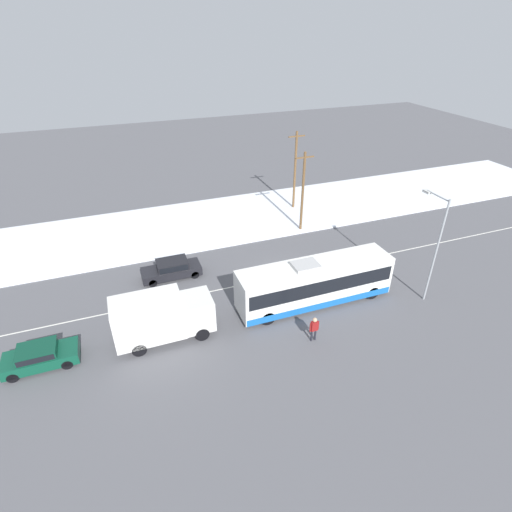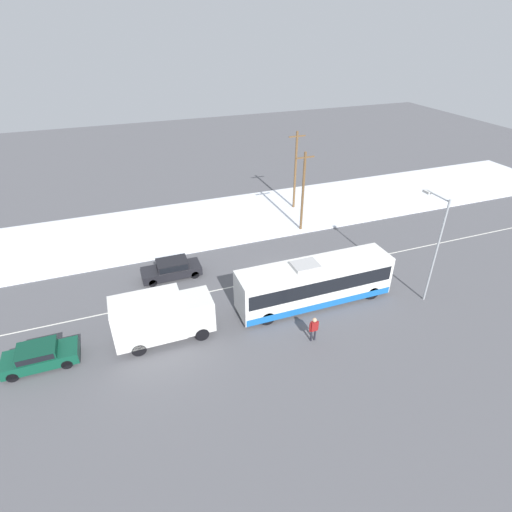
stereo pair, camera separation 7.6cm
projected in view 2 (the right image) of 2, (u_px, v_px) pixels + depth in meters
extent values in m
plane|color=#56565B|center=(284.00, 276.00, 32.06)|extent=(120.00, 120.00, 0.00)
cube|color=silver|center=(238.00, 217.00, 41.41)|extent=(80.00, 11.09, 0.12)
cube|color=silver|center=(284.00, 276.00, 32.06)|extent=(60.00, 0.12, 0.00)
cube|color=white|center=(315.00, 282.00, 28.29)|extent=(11.28, 2.55, 2.92)
cube|color=black|center=(315.00, 278.00, 28.11)|extent=(10.83, 2.57, 1.11)
cube|color=blue|center=(313.00, 296.00, 28.90)|extent=(11.16, 2.57, 0.53)
cube|color=#B2B2B2|center=(305.00, 265.00, 27.23)|extent=(1.80, 1.40, 0.24)
cylinder|color=black|center=(372.00, 293.00, 29.27)|extent=(1.00, 0.28, 1.00)
cylinder|color=black|center=(355.00, 277.00, 31.10)|extent=(1.00, 0.28, 1.00)
cylinder|color=black|center=(267.00, 318.00, 26.81)|extent=(1.00, 0.28, 1.00)
cylinder|color=black|center=(256.00, 299.00, 28.63)|extent=(1.00, 0.28, 1.00)
cube|color=silver|center=(148.00, 318.00, 24.69)|extent=(4.27, 2.30, 2.78)
cube|color=silver|center=(197.00, 311.00, 25.76)|extent=(1.90, 2.19, 2.17)
cube|color=black|center=(211.00, 302.00, 25.82)|extent=(0.06, 1.96, 0.95)
cylinder|color=black|center=(202.00, 334.00, 25.52)|extent=(0.90, 0.26, 0.90)
cylinder|color=black|center=(195.00, 315.00, 27.16)|extent=(0.90, 0.26, 0.90)
cylinder|color=black|center=(139.00, 349.00, 24.35)|extent=(0.90, 0.26, 0.90)
cylinder|color=black|center=(135.00, 328.00, 25.99)|extent=(0.90, 0.26, 0.90)
cube|color=black|center=(172.00, 271.00, 31.68)|extent=(4.60, 1.80, 0.67)
cube|color=black|center=(172.00, 264.00, 31.39)|extent=(2.39, 1.66, 0.59)
cube|color=black|center=(172.00, 264.00, 31.39)|extent=(2.20, 1.69, 0.47)
cylinder|color=black|center=(153.00, 283.00, 30.69)|extent=(0.64, 0.22, 0.64)
cylinder|color=black|center=(150.00, 272.00, 31.96)|extent=(0.64, 0.22, 0.64)
cylinder|color=black|center=(195.00, 275.00, 31.68)|extent=(0.64, 0.22, 0.64)
cylinder|color=black|center=(191.00, 265.00, 32.95)|extent=(0.64, 0.22, 0.64)
cube|color=#0F4733|center=(41.00, 358.00, 23.60)|extent=(4.17, 1.80, 0.69)
cube|color=#0D3C2B|center=(36.00, 351.00, 23.27)|extent=(2.17, 1.66, 0.48)
cube|color=black|center=(36.00, 351.00, 23.26)|extent=(1.99, 1.69, 0.38)
cylinder|color=black|center=(67.00, 364.00, 23.50)|extent=(0.64, 0.22, 0.64)
cylinder|color=black|center=(68.00, 346.00, 24.77)|extent=(0.64, 0.22, 0.64)
cylinder|color=black|center=(12.00, 377.00, 22.65)|extent=(0.64, 0.22, 0.64)
cylinder|color=black|center=(16.00, 358.00, 23.92)|extent=(0.64, 0.22, 0.64)
cylinder|color=#23232D|center=(311.00, 336.00, 25.45)|extent=(0.13, 0.13, 0.83)
cylinder|color=#23232D|center=(315.00, 335.00, 25.52)|extent=(0.13, 0.13, 0.83)
cube|color=maroon|center=(314.00, 326.00, 25.09)|extent=(0.43, 0.24, 0.69)
sphere|color=tan|center=(315.00, 320.00, 24.84)|extent=(0.29, 0.29, 0.29)
cylinder|color=maroon|center=(310.00, 327.00, 25.03)|extent=(0.11, 0.11, 0.65)
cylinder|color=maroon|center=(318.00, 325.00, 25.19)|extent=(0.11, 0.11, 0.65)
cylinder|color=#9EA3A8|center=(436.00, 253.00, 27.39)|extent=(0.14, 0.14, 7.91)
cylinder|color=#9EA3A8|center=(438.00, 196.00, 26.25)|extent=(0.10, 2.00, 0.10)
cube|color=silver|center=(428.00, 192.00, 27.09)|extent=(0.36, 0.60, 0.16)
cylinder|color=brown|center=(303.00, 193.00, 37.08)|extent=(0.24, 0.24, 7.70)
cube|color=brown|center=(305.00, 157.00, 35.36)|extent=(1.80, 0.12, 0.12)
cylinder|color=brown|center=(295.00, 172.00, 41.42)|extent=(0.24, 0.24, 8.24)
cube|color=brown|center=(297.00, 136.00, 39.56)|extent=(1.80, 0.12, 0.12)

